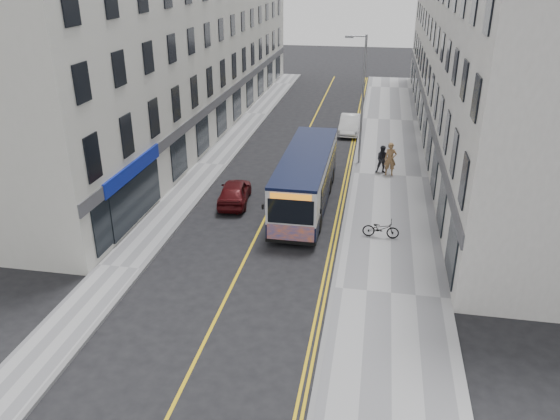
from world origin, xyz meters
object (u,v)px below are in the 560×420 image
at_px(pedestrian_near, 390,159).
at_px(car_maroon, 234,192).
at_px(bicycle, 381,229).
at_px(pedestrian_far, 383,159).
at_px(city_bus, 306,178).
at_px(car_white, 350,124).
at_px(streetlamp, 361,96).

distance_m(pedestrian_near, car_maroon, 9.90).
relative_size(bicycle, pedestrian_far, 0.98).
distance_m(pedestrian_far, car_maroon, 9.69).
bearing_deg(bicycle, city_bus, 52.36).
height_order(pedestrian_near, car_white, pedestrian_near).
xyz_separation_m(bicycle, car_maroon, (-7.76, 2.94, 0.08)).
height_order(bicycle, pedestrian_near, pedestrian_near).
relative_size(city_bus, bicycle, 5.96).
distance_m(bicycle, pedestrian_near, 8.54).
distance_m(city_bus, car_maroon, 3.93).
bearing_deg(car_white, city_bus, -94.57).
bearing_deg(pedestrian_near, pedestrian_far, 145.04).
bearing_deg(city_bus, car_maroon, -174.90).
xyz_separation_m(streetlamp, car_white, (-0.97, 7.05, -3.71)).
height_order(city_bus, car_maroon, city_bus).
height_order(streetlamp, car_white, streetlamp).
relative_size(pedestrian_near, car_maroon, 0.53).
bearing_deg(bicycle, pedestrian_near, -0.74).
bearing_deg(city_bus, streetlamp, 71.84).
xyz_separation_m(streetlamp, bicycle, (1.59, -10.50, -3.82)).
bearing_deg(pedestrian_far, car_maroon, -144.77).
bearing_deg(pedestrian_near, bicycle, -96.83).
xyz_separation_m(streetlamp, pedestrian_near, (2.00, -1.99, -3.27)).
distance_m(city_bus, pedestrian_near, 6.83).
bearing_deg(pedestrian_far, bicycle, -91.60).
xyz_separation_m(streetlamp, city_bus, (-2.37, -7.22, -2.79)).
distance_m(city_bus, car_white, 14.36).
relative_size(streetlamp, pedestrian_near, 4.01).
height_order(streetlamp, bicycle, streetlamp).
bearing_deg(streetlamp, bicycle, -81.37).
relative_size(pedestrian_near, pedestrian_far, 1.16).
bearing_deg(pedestrian_far, pedestrian_near, -32.64).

